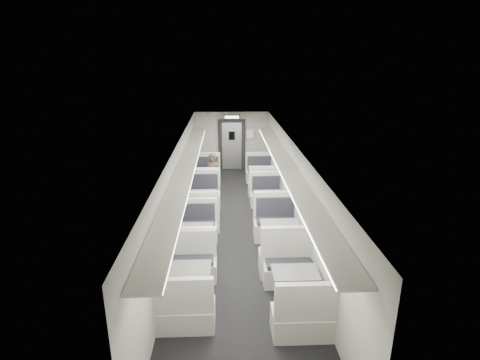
{
  "coord_description": "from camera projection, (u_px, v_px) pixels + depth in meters",
  "views": [
    {
      "loc": [
        -0.28,
        -9.2,
        4.54
      ],
      "look_at": [
        0.13,
        0.76,
        1.23
      ],
      "focal_mm": 28.0,
      "sensor_mm": 36.0,
      "label": 1
    }
  ],
  "objects": [
    {
      "name": "booth_left_a",
      "position": [
        205.0,
        181.0,
        13.13
      ],
      "size": [
        1.05,
        2.13,
        1.14
      ],
      "color": "#B6B5AB",
      "rests_on": "room"
    },
    {
      "name": "booth_right_a",
      "position": [
        261.0,
        178.0,
        13.46
      ],
      "size": [
        1.0,
        2.03,
        1.08
      ],
      "color": "#B6B5AB",
      "rests_on": "room"
    },
    {
      "name": "booth_right_c",
      "position": [
        280.0,
        239.0,
        8.91
      ],
      "size": [
        1.12,
        2.27,
        1.21
      ],
      "color": "#B6B5AB",
      "rests_on": "room"
    },
    {
      "name": "vestibule_door",
      "position": [
        232.0,
        145.0,
        15.46
      ],
      "size": [
        1.1,
        0.13,
        2.1
      ],
      "color": "black",
      "rests_on": "room"
    },
    {
      "name": "exit_sign",
      "position": [
        232.0,
        117.0,
        14.61
      ],
      "size": [
        0.62,
        0.12,
        0.16
      ],
      "color": "black",
      "rests_on": "room"
    },
    {
      "name": "room",
      "position": [
        236.0,
        190.0,
        9.78
      ],
      "size": [
        3.24,
        12.24,
        2.64
      ],
      "color": "black",
      "rests_on": "ground"
    },
    {
      "name": "luggage_rack_right",
      "position": [
        286.0,
        167.0,
        9.32
      ],
      "size": [
        0.46,
        10.4,
        0.09
      ],
      "color": "#B6B5AB",
      "rests_on": "room"
    },
    {
      "name": "window_d",
      "position": [
        158.0,
        245.0,
        6.64
      ],
      "size": [
        0.02,
        1.18,
        0.84
      ],
      "primitive_type": "cube",
      "color": "black",
      "rests_on": "room"
    },
    {
      "name": "booth_left_d",
      "position": [
        189.0,
        283.0,
        7.22
      ],
      "size": [
        1.01,
        2.06,
        1.1
      ],
      "color": "#B6B5AB",
      "rests_on": "room"
    },
    {
      "name": "passenger",
      "position": [
        213.0,
        176.0,
        12.41
      ],
      "size": [
        0.66,
        0.56,
        1.52
      ],
      "primitive_type": "imported",
      "rotation": [
        0.0,
        0.0,
        -0.42
      ],
      "color": "black",
      "rests_on": "room"
    },
    {
      "name": "booth_right_b",
      "position": [
        269.0,
        204.0,
        11.14
      ],
      "size": [
        0.99,
        2.01,
        1.07
      ],
      "color": "#B6B5AB",
      "rests_on": "room"
    },
    {
      "name": "window_a",
      "position": [
        190.0,
        153.0,
        12.9
      ],
      "size": [
        0.02,
        1.18,
        0.84
      ],
      "primitive_type": "cube",
      "color": "black",
      "rests_on": "room"
    },
    {
      "name": "wall_notice",
      "position": [
        250.0,
        134.0,
        15.33
      ],
      "size": [
        0.32,
        0.02,
        0.4
      ],
      "primitive_type": "cube",
      "color": "white",
      "rests_on": "room"
    },
    {
      "name": "window_b",
      "position": [
        184.0,
        172.0,
        10.82
      ],
      "size": [
        0.02,
        1.18,
        0.84
      ],
      "primitive_type": "cube",
      "color": "black",
      "rests_on": "room"
    },
    {
      "name": "booth_left_c",
      "position": [
        196.0,
        240.0,
        8.94
      ],
      "size": [
        0.99,
        2.0,
        1.07
      ],
      "color": "#B6B5AB",
      "rests_on": "room"
    },
    {
      "name": "luggage_rack_left",
      "position": [
        186.0,
        168.0,
        9.23
      ],
      "size": [
        0.46,
        10.4,
        0.09
      ],
      "color": "#B6B5AB",
      "rests_on": "room"
    },
    {
      "name": "booth_right_d",
      "position": [
        295.0,
        288.0,
        7.05
      ],
      "size": [
        1.04,
        2.11,
        1.13
      ],
      "color": "#B6B5AB",
      "rests_on": "room"
    },
    {
      "name": "booth_left_b",
      "position": [
        201.0,
        205.0,
        10.97
      ],
      "size": [
        1.08,
        2.2,
        1.18
      ],
      "color": "#B6B5AB",
      "rests_on": "room"
    },
    {
      "name": "window_c",
      "position": [
        174.0,
        200.0,
        8.73
      ],
      "size": [
        0.02,
        1.18,
        0.84
      ],
      "primitive_type": "cube",
      "color": "black",
      "rests_on": "room"
    }
  ]
}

